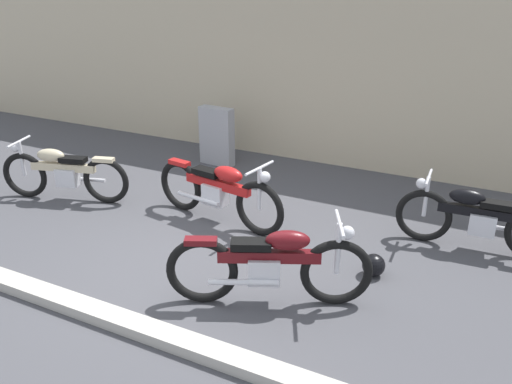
% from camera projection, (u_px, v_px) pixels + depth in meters
% --- Properties ---
extents(ground_plane, '(40.00, 40.00, 0.00)m').
position_uv_depth(ground_plane, '(199.00, 265.00, 6.32)').
color(ground_plane, '#47474C').
extents(building_wall, '(18.00, 0.30, 3.28)m').
position_uv_depth(building_wall, '(325.00, 72.00, 9.18)').
color(building_wall, beige).
rests_on(building_wall, ground_plane).
extents(curb_strip, '(18.00, 0.24, 0.12)m').
position_uv_depth(curb_strip, '(126.00, 323.00, 5.19)').
color(curb_strip, '#B7B2A8').
rests_on(curb_strip, ground_plane).
extents(stone_marker, '(0.66, 0.25, 1.05)m').
position_uv_depth(stone_marker, '(217.00, 136.00, 9.42)').
color(stone_marker, '#9E9EA3').
rests_on(stone_marker, ground_plane).
extents(helmet, '(0.27, 0.27, 0.27)m').
position_uv_depth(helmet, '(374.00, 265.00, 6.06)').
color(helmet, black).
rests_on(helmet, ground_plane).
extents(motorcycle_maroon, '(1.99, 1.08, 0.97)m').
position_uv_depth(motorcycle_maroon, '(271.00, 265.00, 5.43)').
color(motorcycle_maroon, black).
rests_on(motorcycle_maroon, ground_plane).
extents(motorcycle_red, '(2.15, 0.62, 0.97)m').
position_uv_depth(motorcycle_red, '(219.00, 191.00, 7.24)').
color(motorcycle_red, black).
rests_on(motorcycle_red, ground_plane).
extents(motorcycle_cream, '(1.99, 0.80, 0.92)m').
position_uv_depth(motorcycle_cream, '(63.00, 173.00, 7.96)').
color(motorcycle_cream, black).
rests_on(motorcycle_cream, ground_plane).
extents(motorcycle_black, '(2.02, 0.56, 0.91)m').
position_uv_depth(motorcycle_black, '(477.00, 218.00, 6.51)').
color(motorcycle_black, black).
rests_on(motorcycle_black, ground_plane).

